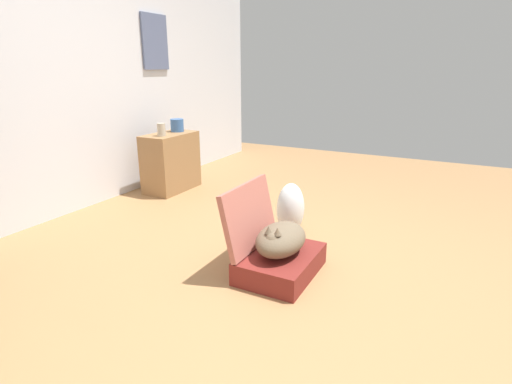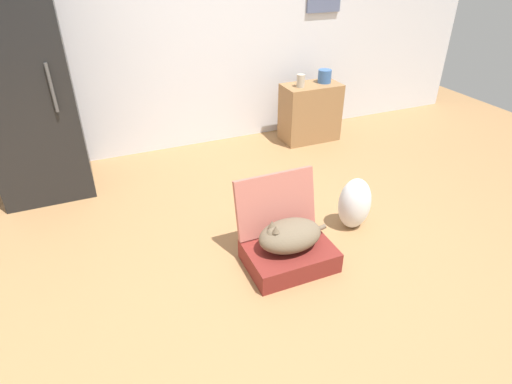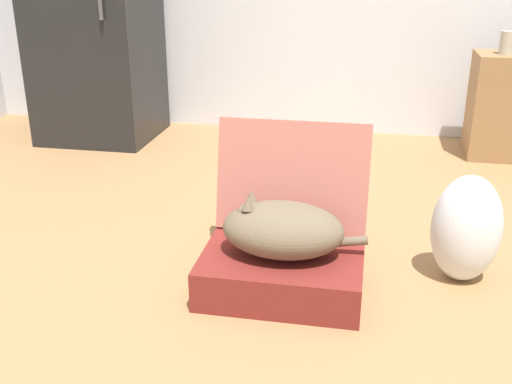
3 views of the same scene
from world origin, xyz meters
The scene contains 6 objects.
ground_plane centered at (0.00, 0.00, 0.00)m, with size 7.68×7.68×0.00m, color #9E7247.
suitcase_base centered at (-0.02, 0.09, 0.07)m, with size 0.56×0.41×0.14m, color maroon.
suitcase_lid centered at (-0.02, 0.31, 0.35)m, with size 0.56×0.41×0.04m, color #B26356.
cat centered at (-0.03, 0.09, 0.24)m, with size 0.50×0.28×0.22m.
plastic_bag_white centered at (0.61, 0.29, 0.20)m, with size 0.25×0.21×0.40m, color silver.
vase_tall centered at (0.96, 1.82, 0.66)m, with size 0.08×0.08×0.12m, color #B7AD99.
Camera 3 is at (0.24, -1.76, 1.11)m, focal length 42.54 mm.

